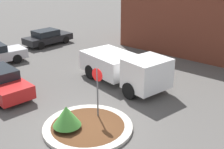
{
  "coord_description": "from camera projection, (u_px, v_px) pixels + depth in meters",
  "views": [
    {
      "loc": [
        7.64,
        -7.33,
        6.68
      ],
      "look_at": [
        -1.1,
        2.91,
        1.38
      ],
      "focal_mm": 45.0,
      "sensor_mm": 36.0,
      "label": 1
    }
  ],
  "objects": [
    {
      "name": "parked_sedan_black",
      "position": [
        48.0,
        37.0,
        24.69
      ],
      "size": [
        1.93,
        4.31,
        1.35
      ],
      "rotation": [
        0.0,
        0.0,
        1.53
      ],
      "color": "black",
      "rests_on": "ground_plane"
    },
    {
      "name": "stop_sign",
      "position": [
        97.0,
        85.0,
        12.41
      ],
      "size": [
        0.61,
        0.07,
        2.5
      ],
      "color": "#4C4C51",
      "rests_on": "ground_plane"
    },
    {
      "name": "storefront_building",
      "position": [
        214.0,
        15.0,
        21.76
      ],
      "size": [
        13.78,
        6.07,
        5.92
      ],
      "color": "brown",
      "rests_on": "ground_plane"
    },
    {
      "name": "traffic_island",
      "position": [
        88.0,
        127.0,
        12.22
      ],
      "size": [
        3.91,
        3.91,
        0.15
      ],
      "color": "#BCB7AD",
      "rests_on": "ground_plane"
    },
    {
      "name": "ground_plane",
      "position": [
        88.0,
        128.0,
        12.25
      ],
      "size": [
        120.0,
        120.0,
        0.0
      ],
      "primitive_type": "plane",
      "color": "#514F4C"
    },
    {
      "name": "utility_truck",
      "position": [
        124.0,
        67.0,
        16.43
      ],
      "size": [
        6.11,
        3.36,
        2.03
      ],
      "rotation": [
        0.0,
        0.0,
        -0.19
      ],
      "color": "white",
      "rests_on": "ground_plane"
    },
    {
      "name": "parked_sedan_red",
      "position": [
        1.0,
        82.0,
        15.21
      ],
      "size": [
        4.52,
        2.19,
        1.44
      ],
      "rotation": [
        0.0,
        0.0,
        -0.11
      ],
      "color": "#B21919",
      "rests_on": "ground_plane"
    },
    {
      "name": "island_shrub",
      "position": [
        67.0,
        116.0,
        11.76
      ],
      "size": [
        1.21,
        1.21,
        1.05
      ],
      "color": "brown",
      "rests_on": "traffic_island"
    }
  ]
}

